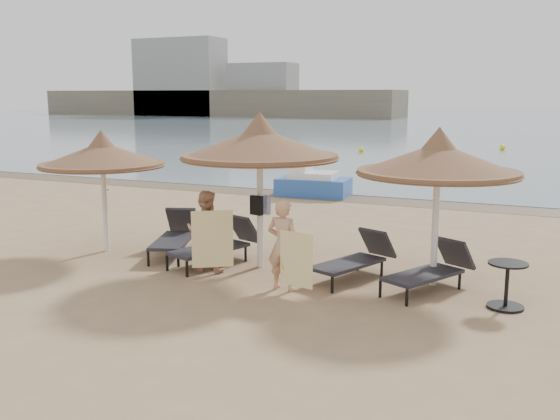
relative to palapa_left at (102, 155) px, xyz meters
The scene contains 21 objects.
ground 4.05m from the palapa_left, ahead, with size 160.00×160.00×0.00m, color #A88258.
sea 79.60m from the palapa_left, 87.54° to the left, with size 200.00×140.00×0.03m, color slate.
wet_sand_strip 9.76m from the palapa_left, 68.97° to the left, with size 200.00×1.60×0.01m, color brown.
far_shore 80.31m from the palapa_left, 105.66° to the left, with size 150.00×54.80×12.00m.
palapa_left is the anchor object (origin of this frame).
palapa_center 3.66m from the palapa_left, ahead, with size 3.09×3.09×3.06m.
palapa_right 7.01m from the palapa_left, ahead, with size 2.86×2.86×2.84m.
lounger_far_left 2.31m from the palapa_left, 17.52° to the left, with size 1.31×2.12×0.90m.
lounger_near_left 3.23m from the palapa_left, ahead, with size 1.30×2.14×0.91m.
lounger_near_right 5.87m from the palapa_left, ahead, with size 1.28×2.00×0.85m.
lounger_far_right 7.25m from the palapa_left, ahead, with size 1.42×1.97×0.85m.
side_table 8.49m from the palapa_left, ahead, with size 0.62×0.62×0.75m.
person_left 3.08m from the palapa_left, ahead, with size 0.85×0.55×1.84m, color tan.
person_right 4.89m from the palapa_left, 11.83° to the right, with size 0.87×0.56×1.88m, color tan.
towel_left 3.54m from the palapa_left, 14.80° to the right, with size 0.66×0.43×1.08m.
towel_right 5.35m from the palapa_left, 13.76° to the right, with size 0.66×0.17×0.94m.
bag_patterned 3.76m from the palapa_left, ahead, with size 0.31×0.21×0.37m.
bag_dark 3.73m from the palapa_left, ahead, with size 0.28×0.14×0.38m.
pedal_boat 9.23m from the palapa_left, 81.09° to the left, with size 2.50×1.61×1.11m.
buoy_left 25.16m from the palapa_left, 93.79° to the left, with size 0.33×0.33×0.33m, color #F8F60B.
buoy_mid 30.59m from the palapa_left, 78.94° to the left, with size 0.35×0.35×0.35m, color #F8F60B.
Camera 1 is at (5.43, -10.11, 3.38)m, focal length 40.00 mm.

